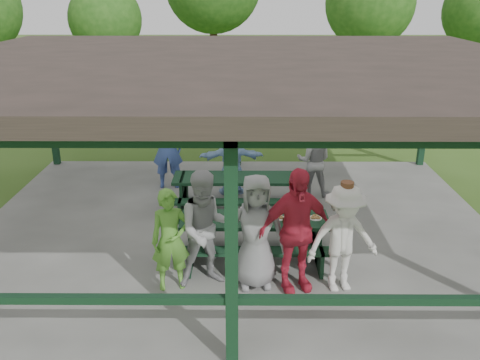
{
  "coord_description": "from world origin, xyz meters",
  "views": [
    {
      "loc": [
        0.13,
        -8.93,
        4.46
      ],
      "look_at": [
        0.08,
        -0.3,
        1.2
      ],
      "focal_mm": 38.0,
      "sensor_mm": 36.0,
      "label": 1
    }
  ],
  "objects_px": {
    "picnic_table_far": "(239,189)",
    "contestant_white_fedora": "(343,239)",
    "contestant_green": "(171,240)",
    "contestant_grey_left": "(207,229)",
    "pickup_truck": "(249,101)",
    "contestant_red": "(295,230)",
    "spectator_lblue": "(232,160)",
    "spectator_grey": "(314,161)",
    "contestant_grey_mid": "(256,232)",
    "farm_trailer": "(136,103)",
    "spectator_blue": "(167,148)",
    "picnic_table_near": "(255,233)"
  },
  "relations": [
    {
      "from": "contestant_grey_left",
      "to": "pickup_truck",
      "type": "relative_size",
      "value": 0.36
    },
    {
      "from": "contestant_red",
      "to": "contestant_grey_left",
      "type": "bearing_deg",
      "value": 156.68
    },
    {
      "from": "picnic_table_far",
      "to": "contestant_white_fedora",
      "type": "distance_m",
      "value": 3.36
    },
    {
      "from": "contestant_red",
      "to": "spectator_blue",
      "type": "xyz_separation_m",
      "value": [
        -2.52,
        4.26,
        -0.03
      ]
    },
    {
      "from": "farm_trailer",
      "to": "contestant_green",
      "type": "bearing_deg",
      "value": -67.12
    },
    {
      "from": "contestant_grey_mid",
      "to": "farm_trailer",
      "type": "xyz_separation_m",
      "value": [
        -3.99,
        10.84,
        -0.37
      ]
    },
    {
      "from": "farm_trailer",
      "to": "contestant_white_fedora",
      "type": "bearing_deg",
      "value": -55.26
    },
    {
      "from": "picnic_table_near",
      "to": "contestant_white_fedora",
      "type": "distance_m",
      "value": 1.65
    },
    {
      "from": "contestant_green",
      "to": "spectator_lblue",
      "type": "xyz_separation_m",
      "value": [
        0.84,
        3.9,
        -0.03
      ]
    },
    {
      "from": "contestant_grey_mid",
      "to": "contestant_white_fedora",
      "type": "bearing_deg",
      "value": -11.41
    },
    {
      "from": "spectator_blue",
      "to": "spectator_lblue",
      "type": "bearing_deg",
      "value": 162.41
    },
    {
      "from": "picnic_table_far",
      "to": "pickup_truck",
      "type": "relative_size",
      "value": 0.52
    },
    {
      "from": "picnic_table_near",
      "to": "contestant_grey_left",
      "type": "distance_m",
      "value": 1.18
    },
    {
      "from": "spectator_lblue",
      "to": "farm_trailer",
      "type": "xyz_separation_m",
      "value": [
        -3.55,
        7.03,
        -0.24
      ]
    },
    {
      "from": "contestant_red",
      "to": "farm_trailer",
      "type": "distance_m",
      "value": 11.87
    },
    {
      "from": "spectator_blue",
      "to": "contestant_white_fedora",
      "type": "bearing_deg",
      "value": 122.73
    },
    {
      "from": "spectator_grey",
      "to": "contestant_red",
      "type": "bearing_deg",
      "value": 89.65
    },
    {
      "from": "contestant_green",
      "to": "spectator_blue",
      "type": "bearing_deg",
      "value": 84.23
    },
    {
      "from": "picnic_table_near",
      "to": "spectator_lblue",
      "type": "relative_size",
      "value": 1.59
    },
    {
      "from": "contestant_grey_mid",
      "to": "farm_trailer",
      "type": "bearing_deg",
      "value": 104.11
    },
    {
      "from": "contestant_green",
      "to": "pickup_truck",
      "type": "height_order",
      "value": "contestant_green"
    },
    {
      "from": "contestant_red",
      "to": "spectator_blue",
      "type": "relative_size",
      "value": 1.03
    },
    {
      "from": "spectator_blue",
      "to": "contestant_grey_mid",
      "type": "bearing_deg",
      "value": 110.58
    },
    {
      "from": "picnic_table_far",
      "to": "pickup_truck",
      "type": "xyz_separation_m",
      "value": [
        0.29,
        8.08,
        0.14
      ]
    },
    {
      "from": "picnic_table_far",
      "to": "contestant_grey_mid",
      "type": "xyz_separation_m",
      "value": [
        0.27,
        -2.82,
        0.43
      ]
    },
    {
      "from": "contestant_red",
      "to": "contestant_white_fedora",
      "type": "relative_size",
      "value": 1.11
    },
    {
      "from": "contestant_white_fedora",
      "to": "spectator_lblue",
      "type": "distance_m",
      "value": 4.31
    },
    {
      "from": "contestant_grey_mid",
      "to": "spectator_grey",
      "type": "relative_size",
      "value": 1.16
    },
    {
      "from": "spectator_lblue",
      "to": "pickup_truck",
      "type": "distance_m",
      "value": 7.11
    },
    {
      "from": "contestant_grey_left",
      "to": "spectator_lblue",
      "type": "height_order",
      "value": "contestant_grey_left"
    },
    {
      "from": "spectator_grey",
      "to": "picnic_table_near",
      "type": "bearing_deg",
      "value": 76.08
    },
    {
      "from": "contestant_grey_left",
      "to": "contestant_red",
      "type": "xyz_separation_m",
      "value": [
        1.33,
        -0.13,
        0.05
      ]
    },
    {
      "from": "contestant_red",
      "to": "spectator_lblue",
      "type": "height_order",
      "value": "contestant_red"
    },
    {
      "from": "picnic_table_far",
      "to": "contestant_green",
      "type": "distance_m",
      "value": 3.1
    },
    {
      "from": "spectator_blue",
      "to": "farm_trailer",
      "type": "bearing_deg",
      "value": -77.05
    },
    {
      "from": "farm_trailer",
      "to": "spectator_grey",
      "type": "bearing_deg",
      "value": -43.9
    },
    {
      "from": "contestant_grey_left",
      "to": "spectator_grey",
      "type": "bearing_deg",
      "value": 44.72
    },
    {
      "from": "contestant_grey_mid",
      "to": "contestant_white_fedora",
      "type": "relative_size",
      "value": 1.03
    },
    {
      "from": "spectator_lblue",
      "to": "pickup_truck",
      "type": "bearing_deg",
      "value": -98.19
    },
    {
      "from": "picnic_table_far",
      "to": "spectator_lblue",
      "type": "relative_size",
      "value": 1.73
    },
    {
      "from": "picnic_table_far",
      "to": "contestant_green",
      "type": "bearing_deg",
      "value": -109.33
    },
    {
      "from": "contestant_grey_left",
      "to": "spectator_blue",
      "type": "distance_m",
      "value": 4.3
    },
    {
      "from": "spectator_blue",
      "to": "farm_trailer",
      "type": "xyz_separation_m",
      "value": [
        -2.07,
        6.68,
        -0.41
      ]
    },
    {
      "from": "contestant_grey_left",
      "to": "contestant_grey_mid",
      "type": "relative_size",
      "value": 1.02
    },
    {
      "from": "contestant_green",
      "to": "contestant_grey_left",
      "type": "xyz_separation_m",
      "value": [
        0.54,
        0.12,
        0.13
      ]
    },
    {
      "from": "contestant_white_fedora",
      "to": "pickup_truck",
      "type": "height_order",
      "value": "contestant_white_fedora"
    },
    {
      "from": "contestant_green",
      "to": "spectator_grey",
      "type": "relative_size",
      "value": 1.03
    },
    {
      "from": "contestant_grey_left",
      "to": "contestant_white_fedora",
      "type": "xyz_separation_m",
      "value": [
        2.05,
        -0.15,
        -0.07
      ]
    },
    {
      "from": "contestant_white_fedora",
      "to": "spectator_lblue",
      "type": "bearing_deg",
      "value": 102.33
    },
    {
      "from": "pickup_truck",
      "to": "contestant_white_fedora",
      "type": "bearing_deg",
      "value": 166.88
    }
  ]
}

